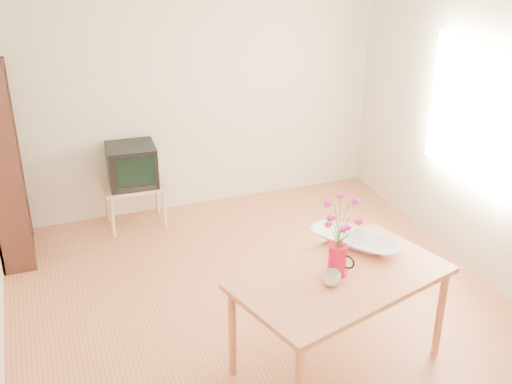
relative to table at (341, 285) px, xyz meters
name	(u,v)px	position (x,y,z in m)	size (l,w,h in m)	color
room	(274,170)	(-0.25, 0.66, 0.63)	(4.50, 4.50, 4.50)	#A45C3A
table	(341,285)	(0.00, 0.00, 0.00)	(1.63, 1.21, 0.75)	#B9643F
tv_stand	(134,190)	(-0.98, 2.62, -0.29)	(0.60, 0.45, 0.46)	tan
bookshelf	(6,173)	(-2.12, 2.40, 0.17)	(0.28, 0.70, 1.80)	black
pitcher	(337,260)	(-0.02, 0.04, 0.18)	(0.16, 0.20, 0.22)	red
flowers	(339,223)	(-0.02, 0.04, 0.47)	(0.25, 0.25, 0.36)	#CC3091
mug	(332,279)	(-0.11, -0.08, 0.13)	(0.12, 0.12, 0.09)	white
bowl	(356,219)	(0.28, 0.35, 0.29)	(0.44, 0.44, 0.42)	white
teacup_a	(351,226)	(0.24, 0.35, 0.24)	(0.07, 0.07, 0.06)	white
teacup_b	(360,223)	(0.32, 0.37, 0.24)	(0.07, 0.07, 0.06)	white
television	(131,164)	(-0.98, 2.64, 0.00)	(0.49, 0.46, 0.41)	black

